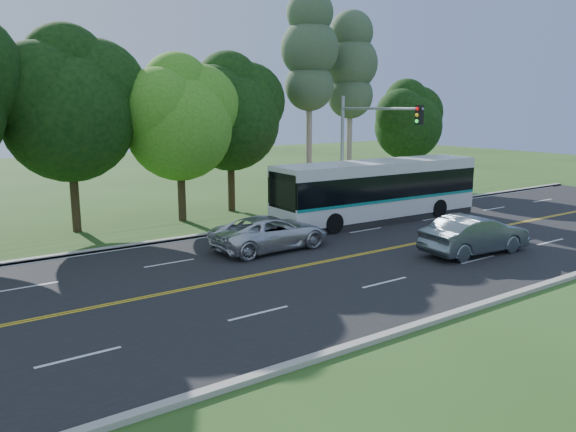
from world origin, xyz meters
TOP-DOWN VIEW (x-y plane):
  - ground at (0.00, 0.00)m, footprint 120.00×120.00m
  - road at (0.00, 0.00)m, footprint 60.00×14.00m
  - curb_north at (0.00, 7.15)m, footprint 60.00×0.30m
  - curb_south at (0.00, -7.15)m, footprint 60.00×0.30m
  - grass_verge at (0.00, 9.00)m, footprint 60.00×4.00m
  - lane_markings at (-0.09, 0.00)m, footprint 57.60×13.82m
  - tree_row at (-5.15, 12.13)m, footprint 44.70×9.10m
  - bougainvillea_hedge at (7.18, 8.15)m, footprint 9.50×2.25m
  - traffic_signal at (6.49, 5.40)m, footprint 0.42×6.10m
  - transit_bus at (7.24, 5.01)m, footprint 12.98×3.16m
  - sedan at (5.68, -2.75)m, footprint 5.30×2.21m
  - suv at (-1.27, 3.07)m, footprint 5.58×2.67m

SIDE VIEW (x-z plane):
  - ground at x=0.00m, z-range 0.00..0.00m
  - road at x=0.00m, z-range 0.00..0.02m
  - lane_markings at x=-0.09m, z-range 0.02..0.02m
  - grass_verge at x=0.00m, z-range 0.00..0.10m
  - curb_north at x=0.00m, z-range 0.00..0.15m
  - curb_south at x=0.00m, z-range 0.00..0.15m
  - bougainvillea_hedge at x=7.18m, z-range -0.03..1.47m
  - suv at x=-1.27m, z-range 0.02..1.55m
  - sedan at x=5.68m, z-range 0.02..1.73m
  - transit_bus at x=7.24m, z-range 0.00..3.38m
  - traffic_signal at x=6.49m, z-range 1.17..8.17m
  - tree_row at x=-5.15m, z-range -0.19..13.65m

